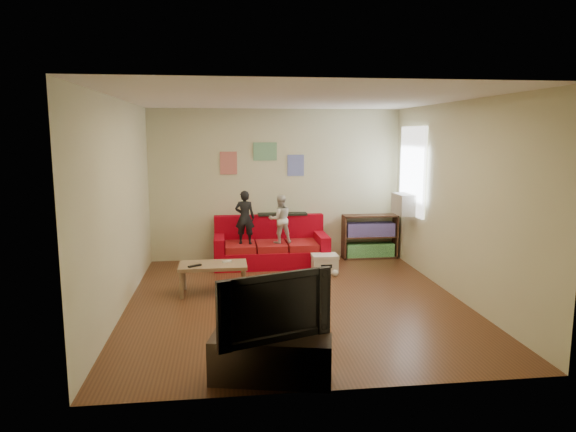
{
  "coord_description": "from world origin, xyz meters",
  "views": [
    {
      "loc": [
        -0.93,
        -6.67,
        2.25
      ],
      "look_at": [
        0.0,
        0.8,
        1.05
      ],
      "focal_mm": 32.0,
      "sensor_mm": 36.0,
      "label": 1
    }
  ],
  "objects": [
    {
      "name": "child_a",
      "position": [
        -0.6,
        1.9,
        0.87
      ],
      "size": [
        0.37,
        0.28,
        0.91
      ],
      "primitive_type": "imported",
      "rotation": [
        0.0,
        0.0,
        2.93
      ],
      "color": "black",
      "rests_on": "sofa"
    },
    {
      "name": "child_b",
      "position": [
        0.0,
        1.9,
        0.82
      ],
      "size": [
        0.44,
        0.37,
        0.83
      ],
      "primitive_type": "imported",
      "rotation": [
        0.0,
        0.0,
        3.3
      ],
      "color": "silver",
      "rests_on": "sofa"
    },
    {
      "name": "window",
      "position": [
        2.22,
        1.65,
        1.64
      ],
      "size": [
        0.04,
        1.08,
        1.48
      ],
      "primitive_type": "cube",
      "color": "white",
      "rests_on": "room_shell"
    },
    {
      "name": "room_shell",
      "position": [
        0.0,
        0.0,
        1.35
      ],
      "size": [
        4.52,
        5.02,
        2.72
      ],
      "color": "brown",
      "rests_on": "ground"
    },
    {
      "name": "sofa",
      "position": [
        -0.15,
        2.07,
        0.29
      ],
      "size": [
        1.95,
        0.9,
        0.86
      ],
      "color": "#A80315",
      "rests_on": "ground"
    },
    {
      "name": "coffee_table",
      "position": [
        -1.11,
        0.5,
        0.37
      ],
      "size": [
        0.96,
        0.53,
        0.43
      ],
      "color": "#8C6E50",
      "rests_on": "ground"
    },
    {
      "name": "file_box",
      "position": [
        0.69,
        1.43,
        0.15
      ],
      "size": [
        0.43,
        0.33,
        0.29
      ],
      "color": "silver",
      "rests_on": "ground"
    },
    {
      "name": "tv_stand",
      "position": [
        -0.54,
        -2.25,
        0.21
      ],
      "size": [
        1.17,
        0.61,
        0.42
      ],
      "primitive_type": "cube",
      "rotation": [
        0.0,
        0.0,
        -0.22
      ],
      "color": "#31241B",
      "rests_on": "ground"
    },
    {
      "name": "game_controller",
      "position": [
        -0.91,
        0.55,
        0.44
      ],
      "size": [
        0.14,
        0.06,
        0.03
      ],
      "primitive_type": "cube",
      "rotation": [
        0.0,
        0.0,
        0.19
      ],
      "color": "white",
      "rests_on": "coffee_table"
    },
    {
      "name": "artwork_center",
      "position": [
        -0.2,
        2.48,
        1.95
      ],
      "size": [
        0.42,
        0.01,
        0.32
      ],
      "primitive_type": "cube",
      "color": "#72B27F",
      "rests_on": "room_shell"
    },
    {
      "name": "tissue",
      "position": [
        0.8,
        1.15,
        0.05
      ],
      "size": [
        0.13,
        0.13,
        0.11
      ],
      "primitive_type": "sphere",
      "rotation": [
        0.0,
        0.0,
        -0.3
      ],
      "color": "beige",
      "rests_on": "ground"
    },
    {
      "name": "bookshelf",
      "position": [
        1.7,
        2.3,
        0.36
      ],
      "size": [
        1.0,
        0.3,
        0.8
      ],
      "color": "#4A2F20",
      "rests_on": "ground"
    },
    {
      "name": "remote",
      "position": [
        -1.36,
        0.38,
        0.44
      ],
      "size": [
        0.19,
        0.15,
        0.02
      ],
      "primitive_type": "cube",
      "rotation": [
        0.0,
        0.0,
        0.59
      ],
      "color": "black",
      "rests_on": "coffee_table"
    },
    {
      "name": "television",
      "position": [
        -0.54,
        -2.25,
        0.73
      ],
      "size": [
        1.08,
        0.51,
        0.63
      ],
      "primitive_type": "imported",
      "rotation": [
        0.0,
        0.0,
        0.35
      ],
      "color": "black",
      "rests_on": "tv_stand"
    },
    {
      "name": "artwork_left",
      "position": [
        -0.85,
        2.48,
        1.75
      ],
      "size": [
        0.3,
        0.01,
        0.4
      ],
      "primitive_type": "cube",
      "color": "#D87266",
      "rests_on": "room_shell"
    },
    {
      "name": "artwork_right",
      "position": [
        0.35,
        2.48,
        1.7
      ],
      "size": [
        0.3,
        0.01,
        0.38
      ],
      "primitive_type": "cube",
      "color": "#727FCC",
      "rests_on": "room_shell"
    },
    {
      "name": "ac_unit",
      "position": [
        2.1,
        1.65,
        1.08
      ],
      "size": [
        0.28,
        0.55,
        0.35
      ],
      "primitive_type": "cube",
      "color": "#B7B2A3",
      "rests_on": "window"
    }
  ]
}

